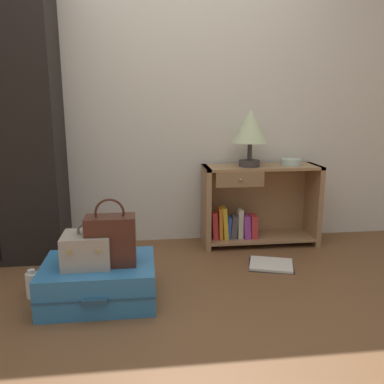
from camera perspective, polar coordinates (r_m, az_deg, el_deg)
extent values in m
plane|color=brown|center=(2.24, -1.95, -19.05)|extent=(9.00, 9.00, 0.00)
cube|color=silver|center=(3.41, -4.37, 14.67)|extent=(6.40, 0.10, 2.60)
cube|color=#A37A51|center=(3.31, 2.00, -2.12)|extent=(0.04, 0.32, 0.67)
cube|color=#A37A51|center=(3.57, 16.79, -1.58)|extent=(0.04, 0.32, 0.67)
cube|color=#A37A51|center=(3.34, 9.88, 3.52)|extent=(0.96, 0.32, 0.02)
cube|color=#A37A51|center=(3.49, 9.50, -6.31)|extent=(0.88, 0.32, 0.02)
cube|color=#A37A51|center=(3.55, 8.98, -1.24)|extent=(0.88, 0.01, 0.65)
cube|color=#8F6B47|center=(3.16, 6.83, 1.78)|extent=(0.38, 0.02, 0.12)
sphere|color=#9E844C|center=(3.14, 6.90, 1.72)|extent=(0.02, 0.02, 0.02)
cube|color=red|center=(3.34, 3.24, -4.77)|extent=(0.05, 0.09, 0.23)
cube|color=orange|center=(3.34, 4.02, -4.41)|extent=(0.04, 0.10, 0.27)
cube|color=gold|center=(3.35, 4.63, -4.38)|extent=(0.05, 0.12, 0.27)
cube|color=#2D51B2|center=(3.37, 5.20, -5.04)|extent=(0.04, 0.09, 0.19)
cube|color=#4C474C|center=(3.38, 5.94, -4.92)|extent=(0.06, 0.10, 0.20)
cube|color=beige|center=(3.38, 6.83, -4.46)|extent=(0.04, 0.08, 0.25)
cube|color=purple|center=(3.40, 7.68, -4.86)|extent=(0.06, 0.12, 0.19)
cube|color=red|center=(3.42, 8.65, -4.80)|extent=(0.06, 0.12, 0.19)
cylinder|color=#3D3838|center=(3.29, 8.14, 4.06)|extent=(0.17, 0.17, 0.05)
cylinder|color=#3D3838|center=(3.28, 8.19, 5.72)|extent=(0.04, 0.04, 0.14)
cone|color=beige|center=(3.26, 8.30, 9.25)|extent=(0.29, 0.29, 0.26)
cylinder|color=silver|center=(3.42, 13.87, 4.17)|extent=(0.16, 0.16, 0.05)
cube|color=teal|center=(2.54, -13.03, -12.26)|extent=(0.66, 0.50, 0.24)
cube|color=#285071|center=(2.54, -13.03, -12.26)|extent=(0.67, 0.50, 0.01)
cube|color=#285071|center=(2.31, -13.71, -14.97)|extent=(0.14, 0.02, 0.03)
cube|color=#A89E8E|center=(2.45, -14.67, -7.90)|extent=(0.28, 0.23, 0.19)
torus|color=slate|center=(2.41, -14.82, -5.36)|extent=(0.11, 0.02, 0.11)
cube|color=tan|center=(2.33, -16.98, -8.18)|extent=(0.02, 0.01, 0.02)
cube|color=tan|center=(2.31, -13.23, -8.17)|extent=(0.02, 0.01, 0.02)
cube|color=#472319|center=(2.41, -11.45, -6.77)|extent=(0.29, 0.15, 0.29)
torus|color=#472319|center=(2.36, -11.62, -2.93)|extent=(0.17, 0.01, 0.17)
cylinder|color=white|center=(2.72, -21.72, -12.20)|extent=(0.08, 0.08, 0.15)
cylinder|color=silver|center=(2.68, -21.88, -10.47)|extent=(0.05, 0.05, 0.02)
cube|color=white|center=(3.06, 11.17, -10.07)|extent=(0.37, 0.33, 0.02)
cube|color=black|center=(3.06, 11.17, -10.20)|extent=(0.38, 0.34, 0.01)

